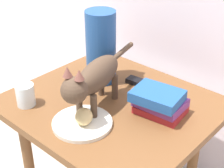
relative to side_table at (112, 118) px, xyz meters
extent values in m
cube|color=brown|center=(0.00, 0.00, 0.06)|extent=(0.75, 0.66, 0.03)
cylinder|color=brown|center=(-0.25, -0.25, -0.22)|extent=(0.04, 0.04, 0.53)
cylinder|color=brown|center=(-0.25, 0.25, -0.22)|extent=(0.04, 0.04, 0.53)
cylinder|color=brown|center=(0.25, 0.25, -0.22)|extent=(0.04, 0.04, 0.53)
cylinder|color=silver|center=(0.02, -0.18, 0.08)|extent=(0.21, 0.21, 0.01)
ellipsoid|color=#E0BC7A|center=(0.03, -0.17, 0.11)|extent=(0.10, 0.10, 0.05)
cylinder|color=#4C3828|center=(0.03, -0.13, 0.13)|extent=(0.02, 0.02, 0.10)
cylinder|color=#4C3828|center=(-0.03, -0.14, 0.13)|extent=(0.02, 0.02, 0.10)
cylinder|color=#4C3828|center=(-0.01, 0.03, 0.13)|extent=(0.02, 0.02, 0.10)
cylinder|color=#4C3828|center=(-0.07, 0.01, 0.13)|extent=(0.02, 0.02, 0.10)
ellipsoid|color=#4C3828|center=(-0.02, -0.05, 0.21)|extent=(0.15, 0.27, 0.11)
sphere|color=#4C3828|center=(0.02, -0.20, 0.22)|extent=(0.09, 0.09, 0.09)
cone|color=brown|center=(0.04, -0.19, 0.29)|extent=(0.03, 0.03, 0.03)
cone|color=brown|center=(-0.01, -0.20, 0.29)|extent=(0.03, 0.03, 0.03)
cylinder|color=#4C3828|center=(-0.07, 0.14, 0.22)|extent=(0.06, 0.16, 0.02)
cube|color=maroon|center=(0.18, 0.07, 0.09)|extent=(0.18, 0.15, 0.03)
cube|color=#72337A|center=(0.17, 0.07, 0.12)|extent=(0.18, 0.14, 0.03)
cube|color=#1E4C8C|center=(0.17, 0.05, 0.15)|extent=(0.19, 0.15, 0.04)
cylinder|color=navy|center=(-0.15, 0.10, 0.23)|extent=(0.12, 0.12, 0.30)
cylinder|color=silver|center=(-0.23, -0.23, 0.12)|extent=(0.07, 0.07, 0.08)
cylinder|color=silver|center=(-0.23, -0.23, 0.10)|extent=(0.06, 0.06, 0.04)
cube|color=black|center=(0.01, 0.18, 0.09)|extent=(0.15, 0.06, 0.02)
camera|label=1|loc=(0.73, -0.81, 0.79)|focal=54.64mm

